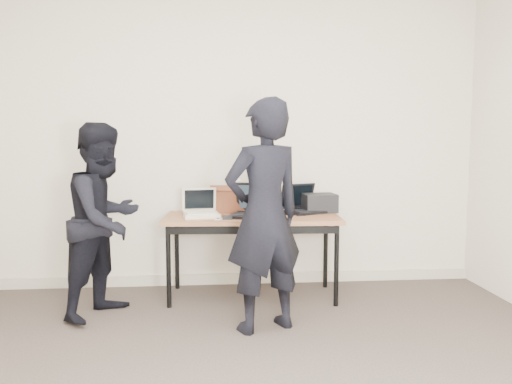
{
  "coord_description": "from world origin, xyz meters",
  "views": [
    {
      "loc": [
        -0.24,
        -2.43,
        1.38
      ],
      "look_at": [
        0.1,
        1.6,
        0.95
      ],
      "focal_mm": 35.0,
      "sensor_mm": 36.0,
      "label": 1
    }
  ],
  "objects": [
    {
      "name": "baseboard",
      "position": [
        0.0,
        2.23,
        0.05
      ],
      "size": [
        4.5,
        0.03,
        0.1
      ],
      "primitive_type": "cube",
      "color": "#B9B299",
      "rests_on": "ground"
    },
    {
      "name": "laptop_center",
      "position": [
        0.09,
        1.8,
        0.78
      ],
      "size": [
        0.46,
        0.45,
        0.28
      ],
      "rotation": [
        0.0,
        0.0,
        -0.32
      ],
      "color": "black",
      "rests_on": "desk"
    },
    {
      "name": "leather_satchel",
      "position": [
        -0.09,
        2.04,
        0.85
      ],
      "size": [
        0.37,
        0.19,
        0.25
      ],
      "rotation": [
        0.0,
        0.0,
        -0.04
      ],
      "color": "#5D2C18",
      "rests_on": "desk"
    },
    {
      "name": "power_brick",
      "position": [
        -0.13,
        1.65,
        0.74
      ],
      "size": [
        0.08,
        0.05,
        0.03
      ],
      "primitive_type": "cube",
      "rotation": [
        0.0,
        0.0,
        0.04
      ],
      "color": "black",
      "rests_on": "desk"
    },
    {
      "name": "person_typist",
      "position": [
        0.11,
        1.07,
        0.84
      ],
      "size": [
        0.72,
        0.61,
        1.67
      ],
      "primitive_type": "imported",
      "rotation": [
        0.0,
        0.0,
        3.56
      ],
      "color": "black",
      "rests_on": "ground"
    },
    {
      "name": "person_observer",
      "position": [
        -1.09,
        1.48,
        0.75
      ],
      "size": [
        0.86,
        0.92,
        1.51
      ],
      "primitive_type": "imported",
      "rotation": [
        0.0,
        0.0,
        1.06
      ],
      "color": "black",
      "rests_on": "ground"
    },
    {
      "name": "equipment_box",
      "position": [
        0.72,
        2.01,
        0.8
      ],
      "size": [
        0.3,
        0.26,
        0.17
      ],
      "primitive_type": "cube",
      "rotation": [
        0.0,
        0.0,
        0.07
      ],
      "color": "black",
      "rests_on": "desk"
    },
    {
      "name": "room",
      "position": [
        0.0,
        0.0,
        1.35
      ],
      "size": [
        4.6,
        4.6,
        2.8
      ],
      "color": "#423833",
      "rests_on": "ground"
    },
    {
      "name": "tissue",
      "position": [
        -0.06,
        2.05,
        1.0
      ],
      "size": [
        0.14,
        0.12,
        0.08
      ],
      "primitive_type": "ellipsoid",
      "rotation": [
        0.0,
        0.0,
        0.12
      ],
      "color": "white",
      "rests_on": "leather_satchel"
    },
    {
      "name": "laptop_beige",
      "position": [
        -0.36,
        1.82,
        0.77
      ],
      "size": [
        0.33,
        0.33,
        0.24
      ],
      "rotation": [
        0.0,
        0.0,
        0.15
      ],
      "color": "beige",
      "rests_on": "desk"
    },
    {
      "name": "desk",
      "position": [
        0.08,
        1.82,
        0.66
      ],
      "size": [
        1.53,
        0.73,
        0.72
      ],
      "rotation": [
        0.0,
        0.0,
        -0.06
      ],
      "color": "brown",
      "rests_on": "ground"
    },
    {
      "name": "cables",
      "position": [
        0.13,
        1.82,
        0.72
      ],
      "size": [
        1.15,
        0.48,
        0.01
      ],
      "rotation": [
        0.0,
        0.0,
        0.12
      ],
      "color": "black",
      "rests_on": "desk"
    },
    {
      "name": "laptop_right",
      "position": [
        0.56,
        2.0,
        0.78
      ],
      "size": [
        0.45,
        0.44,
        0.25
      ],
      "rotation": [
        0.0,
        0.0,
        0.41
      ],
      "color": "black",
      "rests_on": "desk"
    }
  ]
}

